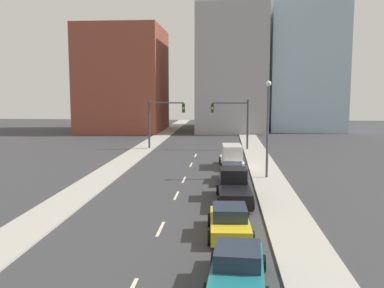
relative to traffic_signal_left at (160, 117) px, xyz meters
name	(u,v)px	position (x,y,z in m)	size (l,w,h in m)	color
sidewalk_left	(149,144)	(-2.07, 3.92, -3.92)	(2.70, 97.85, 0.12)	#ADA89E
sidewalk_right	(253,145)	(11.64, 3.92, -3.92)	(2.70, 97.85, 0.12)	#ADA89E
lane_stripe_at_14m	(160,229)	(4.79, -30.68, -3.98)	(0.16, 2.40, 0.01)	beige
lane_stripe_at_22m	(176,195)	(4.79, -23.49, -3.98)	(0.16, 2.40, 0.01)	beige
lane_stripe_at_27m	(184,180)	(4.79, -18.24, -3.98)	(0.16, 2.40, 0.01)	beige
lane_stripe_at_34m	(191,165)	(4.79, -11.11, -3.98)	(0.16, 2.40, 0.01)	beige
lane_stripe_at_40m	(196,155)	(4.79, -4.91, -3.98)	(0.16, 2.40, 0.01)	beige
building_brick_left	(124,80)	(-10.09, 23.81, 5.11)	(14.00, 16.00, 18.19)	brown
building_office_center	(231,72)	(8.98, 27.81, 6.72)	(12.00, 20.00, 21.41)	#99999E
building_glass_right	(302,49)	(22.36, 31.81, 11.11)	(13.00, 20.00, 30.19)	#99B7CC
traffic_signal_left	(160,117)	(0.00, 0.00, 0.00)	(4.57, 0.35, 6.11)	#38383D
traffic_signal_right	(237,117)	(9.44, 0.00, 0.00)	(4.57, 0.35, 6.11)	#38383D
street_lamp	(268,122)	(11.50, -17.21, 0.64)	(0.44, 0.44, 7.94)	#4C4C51
sedan_teal	(237,268)	(8.60, -36.92, -3.31)	(2.36, 4.60, 1.48)	#196B75
sedan_yellow	(229,222)	(8.35, -31.35, -3.31)	(2.30, 4.60, 1.48)	gold
pickup_truck_black	(234,189)	(8.69, -24.71, -3.16)	(2.38, 5.97, 2.03)	black
sedan_maroon	(232,173)	(8.66, -18.51, -3.32)	(2.14, 4.76, 1.44)	maroon
box_truck_white	(232,157)	(8.72, -12.04, -2.99)	(2.48, 5.66, 2.12)	silver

